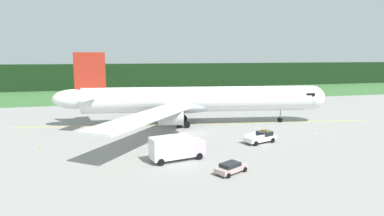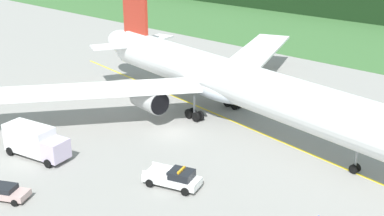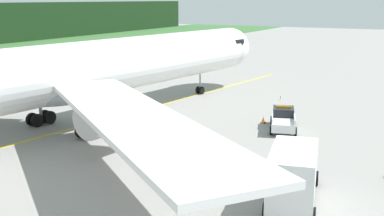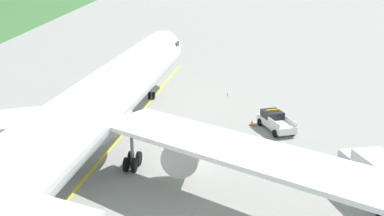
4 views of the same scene
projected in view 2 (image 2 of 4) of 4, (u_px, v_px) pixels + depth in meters
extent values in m
plane|color=gray|center=(173.00, 133.00, 55.75)|extent=(320.00, 320.00, 0.00)
cube|color=#3A6835|center=(383.00, 45.00, 96.69)|extent=(320.00, 40.66, 0.04)
cube|color=yellow|center=(232.00, 121.00, 59.34)|extent=(71.50, 10.49, 0.01)
cylinder|color=white|center=(233.00, 81.00, 57.56)|extent=(45.36, 11.33, 5.00)
ellipsoid|color=white|center=(125.00, 43.00, 74.85)|extent=(8.46, 4.85, 3.75)
ellipsoid|color=#AEB7C1|center=(220.00, 88.00, 59.68)|extent=(12.05, 6.81, 2.75)
cube|color=white|center=(256.00, 53.00, 72.78)|extent=(14.08, 25.77, 0.35)
cylinder|color=#B6B6B6|center=(246.00, 74.00, 67.27)|extent=(4.73, 3.35, 2.76)
cylinder|color=black|center=(258.00, 78.00, 65.65)|extent=(0.48, 2.53, 2.54)
cube|color=white|center=(91.00, 90.00, 56.44)|extent=(19.68, 23.51, 0.35)
cylinder|color=#B6B6B6|center=(149.00, 99.00, 57.68)|extent=(4.73, 3.35, 2.76)
cylinder|color=black|center=(160.00, 104.00, 56.05)|extent=(0.48, 2.53, 2.54)
cube|color=#AD2B1C|center=(135.00, 15.00, 70.81)|extent=(5.84, 1.26, 8.22)
cube|color=white|center=(154.00, 39.00, 74.75)|extent=(3.96, 7.00, 0.28)
cube|color=white|center=(114.00, 46.00, 70.60)|extent=(5.49, 7.20, 0.28)
cylinder|color=gray|center=(356.00, 157.00, 46.32)|extent=(0.20, 0.20, 2.53)
cylinder|color=black|center=(356.00, 168.00, 46.92)|extent=(0.92, 0.34, 0.90)
cylinder|color=black|center=(353.00, 169.00, 46.61)|extent=(0.92, 0.34, 0.90)
cylinder|color=gray|center=(233.00, 94.00, 62.96)|extent=(0.28, 0.28, 2.53)
cylinder|color=black|center=(234.00, 105.00, 62.69)|extent=(1.23, 0.47, 1.20)
cylinder|color=black|center=(238.00, 104.00, 63.11)|extent=(1.23, 0.47, 1.20)
cylinder|color=black|center=(227.00, 102.00, 63.71)|extent=(1.23, 0.47, 1.20)
cylinder|color=black|center=(231.00, 101.00, 64.12)|extent=(1.23, 0.47, 1.20)
cylinder|color=gray|center=(194.00, 105.00, 59.11)|extent=(0.28, 0.28, 2.53)
cylinder|color=black|center=(200.00, 116.00, 59.26)|extent=(1.23, 0.47, 1.20)
cylinder|color=black|center=(196.00, 117.00, 58.84)|extent=(1.23, 0.47, 1.20)
cylinder|color=black|center=(193.00, 112.00, 60.27)|extent=(1.23, 0.47, 1.20)
cylinder|color=black|center=(188.00, 114.00, 59.86)|extent=(1.23, 0.47, 1.20)
cube|color=white|center=(172.00, 179.00, 44.25)|extent=(5.62, 3.48, 0.70)
cube|color=black|center=(181.00, 174.00, 43.63)|extent=(2.56, 2.36, 0.70)
cube|color=white|center=(164.00, 166.00, 45.33)|extent=(2.44, 0.87, 0.45)
cube|color=white|center=(155.00, 175.00, 43.75)|extent=(2.44, 0.87, 0.45)
cube|color=orange|center=(181.00, 170.00, 43.48)|extent=(0.61, 1.36, 0.16)
cylinder|color=black|center=(194.00, 182.00, 44.52)|extent=(0.80, 0.46, 0.76)
cylinder|color=black|center=(185.00, 192.00, 42.82)|extent=(0.80, 0.46, 0.76)
cylinder|color=black|center=(160.00, 174.00, 45.92)|extent=(0.80, 0.46, 0.76)
cylinder|color=black|center=(150.00, 183.00, 44.23)|extent=(0.80, 0.46, 0.76)
cube|color=silver|center=(56.00, 150.00, 48.32)|extent=(2.37, 2.75, 2.00)
cube|color=white|center=(30.00, 138.00, 49.88)|extent=(5.71, 3.48, 2.83)
cylinder|color=#99999E|center=(39.00, 154.00, 49.91)|extent=(0.77, 0.26, 1.04)
cylinder|color=#99999E|center=(24.00, 149.00, 50.92)|extent=(0.77, 0.26, 1.04)
cylinder|color=black|center=(65.00, 154.00, 49.65)|extent=(0.93, 0.45, 0.90)
cylinder|color=black|center=(48.00, 164.00, 47.71)|extent=(0.93, 0.45, 0.90)
cylinder|color=black|center=(28.00, 143.00, 52.23)|extent=(0.93, 0.45, 0.90)
cylinder|color=black|center=(10.00, 151.00, 50.29)|extent=(0.93, 0.45, 0.90)
cube|color=#BD9D9A|center=(5.00, 193.00, 42.27)|extent=(4.52, 3.51, 0.55)
cube|color=black|center=(2.00, 188.00, 42.14)|extent=(2.79, 2.45, 0.45)
cylinder|color=black|center=(26.00, 193.00, 42.82)|extent=(0.61, 0.44, 0.60)
cylinder|color=black|center=(14.00, 203.00, 41.23)|extent=(0.61, 0.44, 0.60)
cube|color=black|center=(200.00, 182.00, 45.19)|extent=(0.48, 0.48, 0.03)
cone|color=orange|center=(200.00, 179.00, 45.08)|extent=(0.37, 0.37, 0.58)
sphere|color=blue|center=(319.00, 216.00, 39.37)|extent=(0.12, 0.12, 0.12)
cylinder|color=yellow|center=(27.00, 93.00, 68.29)|extent=(0.10, 0.10, 0.39)
sphere|color=blue|center=(27.00, 92.00, 68.20)|extent=(0.12, 0.12, 0.12)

